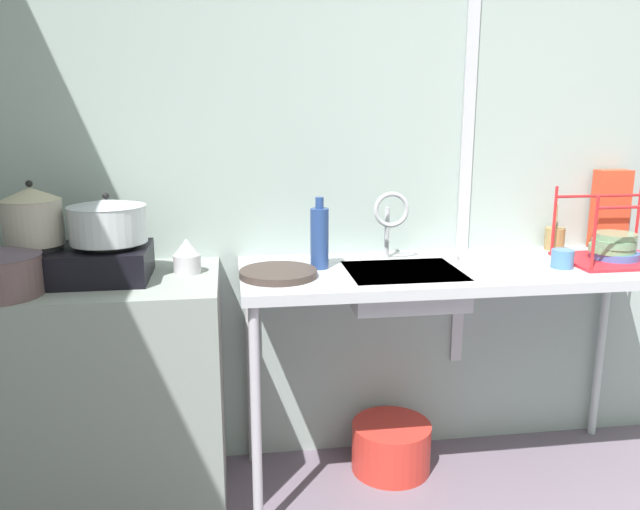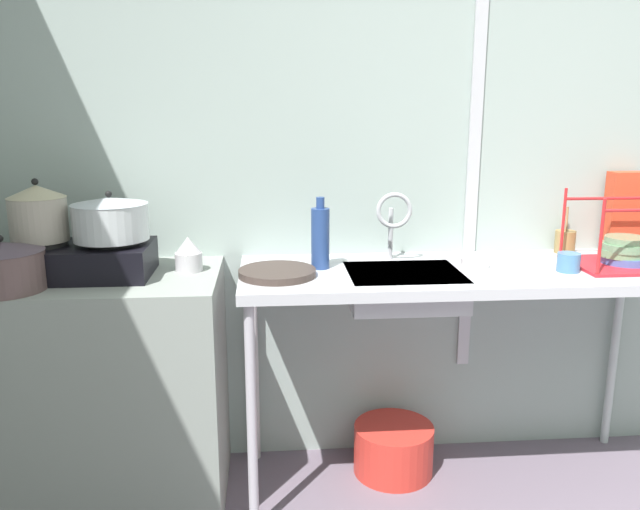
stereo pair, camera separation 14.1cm
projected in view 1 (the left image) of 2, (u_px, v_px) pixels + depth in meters
The scene contains 18 objects.
wall_back at pixel (497, 151), 2.71m from camera, with size 5.08×0.10×2.66m, color #99A9A2.
wall_metal_strip at pixel (468, 120), 2.61m from camera, with size 0.05×0.01×2.13m, color silver.
counter_concrete at pixel (99, 397), 2.36m from camera, with size 0.92×0.58×0.91m, color gray.
counter_sink at pixel (457, 283), 2.46m from camera, with size 1.69×0.58×0.91m.
stove at pixel (74, 263), 2.23m from camera, with size 0.52×0.30×0.14m.
pot_on_left_burner at pixel (32, 216), 2.18m from camera, with size 0.20×0.20×0.22m.
pot_on_right_burner at pixel (108, 221), 2.22m from camera, with size 0.27×0.27×0.18m.
percolator at pixel (187, 256), 2.33m from camera, with size 0.10×0.10×0.13m.
sink_basin at pixel (403, 286), 2.39m from camera, with size 0.42×0.36×0.12m, color silver.
faucet at pixel (391, 214), 2.49m from camera, with size 0.14×0.08×0.28m.
frying_pan at pixel (278, 273), 2.29m from camera, with size 0.28×0.28×0.03m, color #3D302B.
dish_rack at pixel (614, 249), 2.51m from camera, with size 0.40×0.32×0.29m.
cup_by_rack at pixel (562, 259), 2.42m from camera, with size 0.08×0.08×0.07m, color teal.
small_bowl_on_drainboard at pixel (471, 260), 2.47m from camera, with size 0.11×0.11×0.04m, color white.
bottle_by_sink at pixel (319, 237), 2.39m from camera, with size 0.07×0.07×0.27m.
cereal_box at pixel (610, 209), 2.73m from camera, with size 0.15×0.08×0.34m, color #D14225.
utensil_jar at pixel (555, 238), 2.72m from camera, with size 0.08×0.08×0.19m.
bucket_on_floor at pixel (391, 446), 2.69m from camera, with size 0.34×0.34×0.21m, color red.
Camera 1 is at (-1.15, -0.72, 1.52)m, focal length 35.40 mm.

